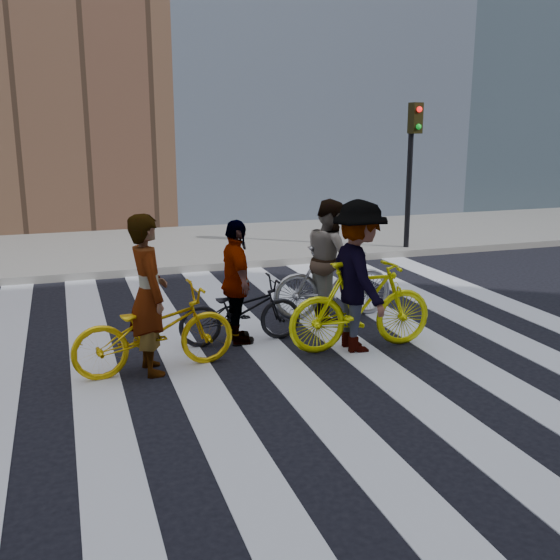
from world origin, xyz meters
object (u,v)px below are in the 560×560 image
rider_rear (237,283)px  rider_mid (330,259)px  traffic_signal (412,152)px  bike_silver_mid (333,282)px  bike_dark_rear (241,311)px  bike_yellow_right (361,305)px  bike_yellow_left (154,330)px  rider_right (358,277)px  rider_left (148,295)px

rider_rear → rider_mid: bearing=-66.8°
traffic_signal → bike_silver_mid: size_ratio=1.78×
bike_dark_rear → bike_yellow_right: bearing=-117.6°
bike_silver_mid → rider_rear: size_ratio=1.11×
bike_yellow_left → rider_right: bearing=-98.1°
bike_silver_mid → rider_left: (-2.94, -1.38, 0.39)m
bike_silver_mid → rider_mid: bearing=94.1°
rider_mid → bike_silver_mid: bearing=-85.9°
bike_silver_mid → rider_rear: bearing=116.5°
bike_yellow_right → rider_right: (-0.05, -0.00, 0.39)m
bike_silver_mid → rider_mid: (-0.05, 0.00, 0.35)m
traffic_signal → rider_right: traffic_signal is taller
rider_right → rider_mid: bearing=-6.9°
rider_left → rider_rear: (1.25, 0.68, -0.11)m
bike_yellow_right → rider_rear: (-1.47, 0.75, 0.25)m
rider_right → rider_rear: (-1.42, 0.75, -0.14)m
rider_left → bike_silver_mid: bearing=-71.5°
bike_dark_rear → rider_rear: (-0.05, 0.00, 0.40)m
bike_yellow_left → rider_mid: rider_mid is taller
rider_mid → rider_rear: bearing=117.1°
traffic_signal → rider_rear: bearing=-138.1°
bike_silver_mid → rider_right: (-0.27, -1.45, 0.42)m
bike_silver_mid → rider_left: rider_left is taller
rider_mid → rider_left: bearing=119.7°
bike_dark_rear → rider_mid: (1.59, 0.70, 0.47)m
bike_yellow_left → bike_yellow_right: bike_yellow_right is taller
rider_right → bike_dark_rear: bearing=63.3°
traffic_signal → rider_rear: size_ratio=1.97×
rider_mid → bike_yellow_left: bearing=120.1°
bike_yellow_left → rider_mid: (2.84, 1.38, 0.40)m
traffic_signal → bike_yellow_right: traffic_signal is taller
bike_dark_rear → rider_rear: 0.40m
bike_yellow_right → rider_right: bearing=91.8°
rider_mid → rider_right: size_ratio=0.92×
bike_yellow_left → rider_rear: rider_rear is taller
traffic_signal → rider_right: (-3.82, -5.46, -1.29)m
bike_yellow_left → bike_yellow_right: (2.67, -0.06, 0.08)m
rider_rear → bike_dark_rear: bearing=-89.9°
rider_rear → bike_silver_mid: bearing=-67.5°
bike_silver_mid → rider_mid: rider_mid is taller
bike_yellow_left → rider_left: rider_left is taller
rider_left → rider_mid: bearing=-71.2°
traffic_signal → bike_dark_rear: size_ratio=1.96×
traffic_signal → bike_dark_rear: traffic_signal is taller
rider_mid → bike_yellow_right: bearing=177.4°
bike_silver_mid → rider_mid: size_ratio=1.03×
bike_silver_mid → rider_left: bearing=119.3°
traffic_signal → bike_dark_rear: (-5.20, -4.71, -1.84)m
bike_dark_rear → rider_right: size_ratio=0.86×
bike_dark_rear → rider_rear: rider_rear is taller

